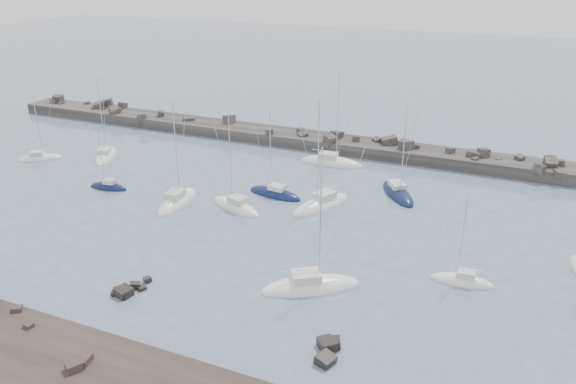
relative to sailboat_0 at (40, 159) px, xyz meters
The scene contains 15 objects.
ground 43.78m from the sailboat_0, 19.64° to the right, with size 400.00×400.00×0.00m, color slate.
rock_cluster_near 44.03m from the sailboat_0, 34.51° to the right, with size 2.71×4.18×1.44m.
rock_cluster_far 61.85m from the sailboat_0, 24.27° to the right, with size 2.39×3.83×1.31m.
breakwater 41.11m from the sailboat_0, 34.50° to the left, with size 115.00×7.63×4.86m.
sailboat_0 is the anchor object (origin of this frame).
sailboat_1 9.90m from the sailboat_0, 30.16° to the left, with size 6.26×8.83×13.50m.
sailboat_2 18.24m from the sailboat_0, 16.15° to the right, with size 5.70×2.33×9.03m.
sailboat_3 29.43m from the sailboat_0, 10.82° to the right, with size 3.44×9.01×14.07m.
sailboat_4 45.04m from the sailboat_0, 20.98° to the left, with size 9.91×3.78×15.24m.
sailboat_5 36.71m from the sailboat_0, ahead, with size 8.45×5.17×12.91m.
sailboat_6 46.17m from the sailboat_0, ahead, with size 6.66×9.75×14.91m.
sailboat_7 54.57m from the sailboat_0, 18.47° to the right, with size 9.65×7.87×15.20m.
sailboat_8 54.76m from the sailboat_0, ahead, with size 7.13×8.69×13.71m.
sailboat_9 65.69m from the sailboat_0, ahead, with size 6.15×2.38×9.70m.
sailboat_13 39.32m from the sailboat_0, ahead, with size 8.08×3.52×12.42m.
Camera 1 is at (26.67, -45.23, 29.21)m, focal length 35.00 mm.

